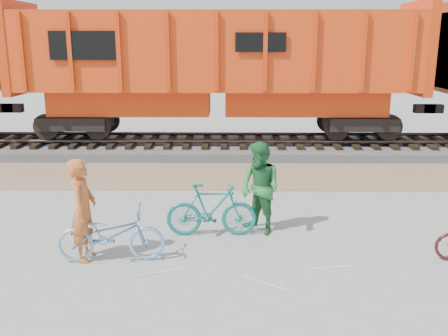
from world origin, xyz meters
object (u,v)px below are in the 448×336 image
Objects in this scene: person_solo at (83,210)px; bicycle_blue at (111,235)px; bicycle_teal at (211,210)px; hopper_car_center at (217,67)px; person_man at (260,188)px.

bicycle_blue is at bearing -102.34° from person_solo.
bicycle_blue is at bearing 122.97° from bicycle_teal.
bicycle_teal is 0.97× the size of person_solo.
bicycle_blue is (-1.73, -9.34, -2.50)m from hopper_car_center.
person_solo is at bearing -103.54° from hopper_car_center.
hopper_car_center is 7.23× the size of bicycle_blue.
hopper_car_center is 9.82m from bicycle_blue.
hopper_car_center reaches higher than bicycle_teal.
hopper_car_center reaches higher than person_man.
hopper_car_center is 7.28× the size of person_man.
person_man is at bearing -80.52° from bicycle_teal.
bicycle_blue is 3.17m from person_man.
person_solo is 0.99× the size of person_man.
bicycle_blue is at bearing -100.46° from hopper_car_center.
bicycle_teal is 2.58m from person_solo.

